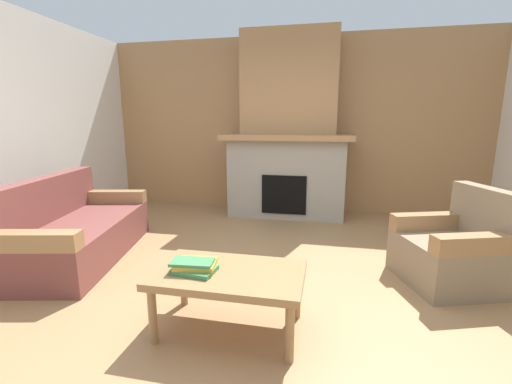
% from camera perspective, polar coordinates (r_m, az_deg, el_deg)
% --- Properties ---
extents(ground, '(9.00, 9.00, 0.00)m').
position_cam_1_polar(ground, '(2.91, -1.21, -17.09)').
color(ground, '#9E754C').
extents(wall_back_wood_panel, '(6.00, 0.12, 2.70)m').
position_cam_1_polar(wall_back_wood_panel, '(5.52, 5.92, 11.10)').
color(wall_back_wood_panel, '#A87A4C').
rests_on(wall_back_wood_panel, ground).
extents(fireplace, '(1.90, 0.82, 2.70)m').
position_cam_1_polar(fireplace, '(5.15, 5.42, 8.99)').
color(fireplace, gray).
rests_on(fireplace, ground).
extents(couch, '(1.20, 1.94, 0.85)m').
position_cam_1_polar(couch, '(4.02, -28.20, -5.85)').
color(couch, brown).
rests_on(couch, ground).
extents(armchair, '(0.96, 0.96, 0.85)m').
position_cam_1_polar(armchair, '(3.48, 30.58, -8.56)').
color(armchair, '#847056').
rests_on(armchair, ground).
extents(coffee_table, '(1.00, 0.60, 0.43)m').
position_cam_1_polar(coffee_table, '(2.34, -4.62, -14.35)').
color(coffee_table, '#997047').
rests_on(coffee_table, ground).
extents(book_stack_near_edge, '(0.31, 0.27, 0.08)m').
position_cam_1_polar(book_stack_near_edge, '(2.33, -10.36, -12.18)').
color(book_stack_near_edge, '#3D7F4C').
rests_on(book_stack_near_edge, coffee_table).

